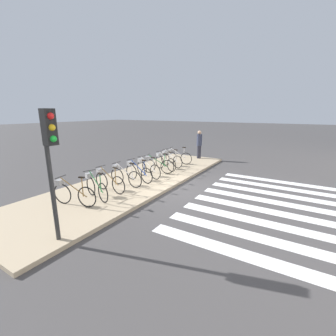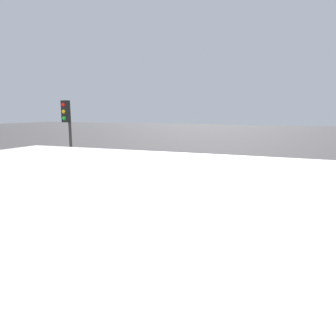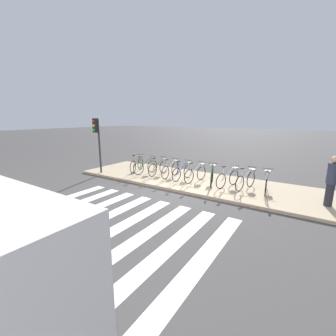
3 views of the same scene
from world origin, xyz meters
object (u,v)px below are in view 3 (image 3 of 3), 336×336
parked_bicycle_1 (147,165)px  parked_bicycle_5 (197,173)px  parked_bicycle_9 (267,182)px  traffic_light (97,134)px  parked_bicycle_2 (159,167)px  parked_bicycle_6 (212,175)px  parked_bicycle_8 (247,179)px  parked_bicycle_0 (138,163)px  parked_bicycle_3 (171,169)px  parked_bicycle_4 (183,171)px  pedestrian (332,180)px  parked_bicycle_7 (229,177)px

parked_bicycle_1 → parked_bicycle_5: (3.05, 0.02, 0.00)m
parked_bicycle_9 → traffic_light: (-8.49, -1.60, 1.74)m
parked_bicycle_1 → traffic_light: bearing=-148.3°
parked_bicycle_2 → parked_bicycle_6: (3.11, -0.09, 0.00)m
parked_bicycle_5 → parked_bicycle_2: bearing=177.0°
parked_bicycle_5 → parked_bicycle_8: same height
parked_bicycle_0 → parked_bicycle_9: bearing=0.2°
parked_bicycle_3 → parked_bicycle_4: size_ratio=1.01×
parked_bicycle_6 → parked_bicycle_3: bearing=179.2°
parked_bicycle_3 → pedestrian: (6.78, -0.35, 0.50)m
parked_bicycle_7 → pedestrian: 3.75m
parked_bicycle_1 → parked_bicycle_6: 3.85m
parked_bicycle_5 → parked_bicycle_8: (2.34, 0.14, 0.00)m
parked_bicycle_5 → parked_bicycle_6: bearing=1.8°
parked_bicycle_4 → parked_bicycle_6: same height
parked_bicycle_9 → pedestrian: pedestrian is taller
parked_bicycle_0 → parked_bicycle_6: (4.67, -0.11, 0.00)m
parked_bicycle_6 → parked_bicycle_8: (1.55, 0.12, 0.00)m
parked_bicycle_0 → parked_bicycle_6: size_ratio=1.02×
parked_bicycle_4 → parked_bicycle_5: 0.73m
parked_bicycle_2 → parked_bicycle_9: size_ratio=1.00×
parked_bicycle_2 → parked_bicycle_6: 3.11m
parked_bicycle_0 → parked_bicycle_2: size_ratio=0.98×
pedestrian → traffic_light: 10.76m
parked_bicycle_2 → parked_bicycle_5: (2.31, -0.12, 0.00)m
parked_bicycle_0 → parked_bicycle_8: same height
parked_bicycle_8 → parked_bicycle_9: 0.81m
parked_bicycle_9 → pedestrian: 2.24m
parked_bicycle_6 → parked_bicycle_8: same height
parked_bicycle_2 → parked_bicycle_3: same height
parked_bicycle_5 → traffic_light: size_ratio=0.53×
parked_bicycle_5 → parked_bicycle_3: bearing=177.8°
parked_bicycle_9 → parked_bicycle_6: bearing=-176.7°
parked_bicycle_8 → parked_bicycle_3: bearing=-178.7°
parked_bicycle_2 → pedestrian: bearing=-3.1°
pedestrian → parked_bicycle_0: bearing=177.3°
parked_bicycle_2 → traffic_light: (-3.03, -1.56, 1.74)m
parked_bicycle_1 → parked_bicycle_5: bearing=0.4°
parked_bicycle_2 → pedestrian: (7.60, -0.41, 0.50)m
parked_bicycle_9 → pedestrian: size_ratio=0.91×
parked_bicycle_0 → parked_bicycle_3: same height
parked_bicycle_2 → pedestrian: 7.63m
parked_bicycle_0 → parked_bicycle_9: 7.02m
parked_bicycle_2 → parked_bicycle_7: bearing=-0.9°
parked_bicycle_4 → parked_bicycle_9: bearing=2.6°
pedestrian → traffic_light: (-10.63, -1.15, 1.24)m
parked_bicycle_1 → parked_bicycle_3: (1.56, 0.08, 0.00)m
parked_bicycle_5 → pedestrian: 5.32m
parked_bicycle_0 → parked_bicycle_3: (2.38, -0.08, 0.00)m
parked_bicycle_2 → parked_bicycle_8: 4.66m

